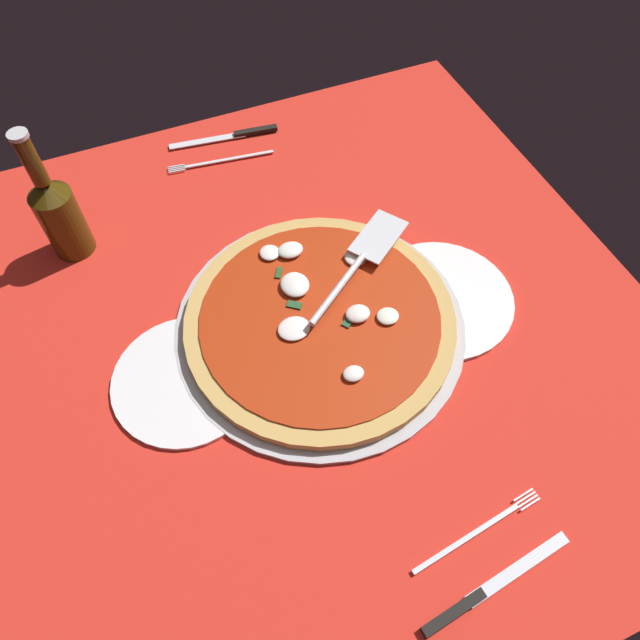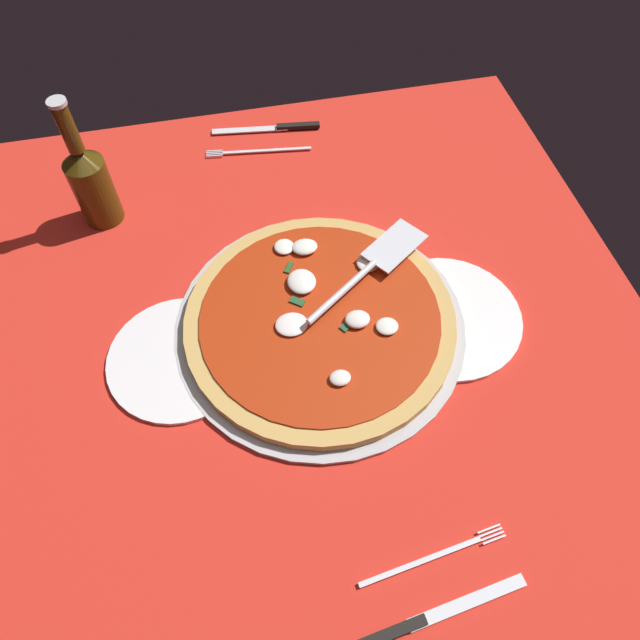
# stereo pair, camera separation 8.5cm
# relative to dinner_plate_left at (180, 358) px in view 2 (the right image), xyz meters

# --- Properties ---
(ground_plane) EXTENTS (1.03, 1.03, 0.01)m
(ground_plane) POSITION_rel_dinner_plate_left_xyz_m (0.18, 0.02, -0.01)
(ground_plane) COLOR red
(checker_pattern) EXTENTS (1.03, 1.03, 0.00)m
(checker_pattern) POSITION_rel_dinner_plate_left_xyz_m (0.18, 0.02, -0.01)
(checker_pattern) COLOR white
(checker_pattern) RESTS_ON ground_plane
(pizza_pan) EXTENTS (0.42, 0.42, 0.01)m
(pizza_pan) POSITION_rel_dinner_plate_left_xyz_m (0.21, 0.01, 0.00)
(pizza_pan) COLOR #B2B1B6
(pizza_pan) RESTS_ON ground_plane
(dinner_plate_left) EXTENTS (0.20, 0.20, 0.01)m
(dinner_plate_left) POSITION_rel_dinner_plate_left_xyz_m (0.00, 0.00, 0.00)
(dinner_plate_left) COLOR white
(dinner_plate_left) RESTS_ON ground_plane
(dinner_plate_right) EXTENTS (0.22, 0.22, 0.01)m
(dinner_plate_right) POSITION_rel_dinner_plate_left_xyz_m (0.39, -0.01, 0.00)
(dinner_plate_right) COLOR white
(dinner_plate_right) RESTS_ON ground_plane
(pizza) EXTENTS (0.39, 0.39, 0.03)m
(pizza) POSITION_rel_dinner_plate_left_xyz_m (0.21, 0.01, 0.02)
(pizza) COLOR tan
(pizza) RESTS_ON pizza_pan
(pizza_server) EXTENTS (0.22, 0.17, 0.01)m
(pizza_server) POSITION_rel_dinner_plate_left_xyz_m (0.30, 0.07, 0.04)
(pizza_server) COLOR silver
(pizza_server) RESTS_ON pizza
(place_setting_near) EXTENTS (0.22, 0.15, 0.01)m
(place_setting_near) POSITION_rel_dinner_plate_left_xyz_m (0.25, -0.36, -0.00)
(place_setting_near) COLOR white
(place_setting_near) RESTS_ON ground_plane
(place_setting_far) EXTENTS (0.22, 0.16, 0.01)m
(place_setting_far) POSITION_rel_dinner_plate_left_xyz_m (0.20, 0.44, -0.00)
(place_setting_far) COLOR white
(place_setting_far) RESTS_ON ground_plane
(beer_bottle) EXTENTS (0.06, 0.06, 0.23)m
(beer_bottle) POSITION_rel_dinner_plate_left_xyz_m (-0.10, 0.30, 0.08)
(beer_bottle) COLOR #402F0A
(beer_bottle) RESTS_ON ground_plane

